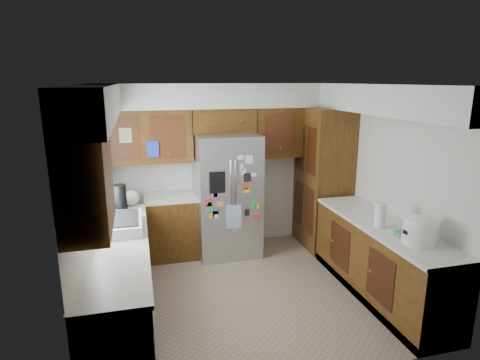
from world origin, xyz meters
The scene contains 12 objects.
floor centered at (0.00, 0.00, 0.00)m, with size 3.60×3.60×0.00m, color gray.
room_shell centered at (-0.11, 0.36, 1.82)m, with size 3.64×3.24×2.52m.
left_counter_run centered at (-1.36, 0.03, 0.43)m, with size 1.36×3.20×0.92m.
right_counter_run centered at (1.50, -0.47, 0.42)m, with size 0.63×2.25×0.92m.
pantry centered at (1.50, 1.15, 1.07)m, with size 0.60×0.90×2.15m, color #3B220B.
fridge centered at (0.00, 1.20, 0.90)m, with size 0.90×0.79×1.80m.
bridge_cabinet centered at (0.00, 1.43, 1.98)m, with size 0.96×0.34×0.35m, color #3B220B.
fridge_top_items centered at (0.08, 1.40, 2.27)m, with size 0.77×0.31×0.26m.
sink_assembly centered at (-1.50, 0.10, 0.99)m, with size 0.52×0.70×0.37m.
left_counter_clutter centered at (-1.45, 0.83, 1.05)m, with size 0.37×0.82×0.38m.
rice_cooker centered at (1.50, -1.08, 1.08)m, with size 0.35×0.34×0.30m.
paper_towel centered at (1.38, -0.56, 1.06)m, with size 0.12×0.12×0.28m, color white.
Camera 1 is at (-1.23, -4.33, 2.55)m, focal length 30.00 mm.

